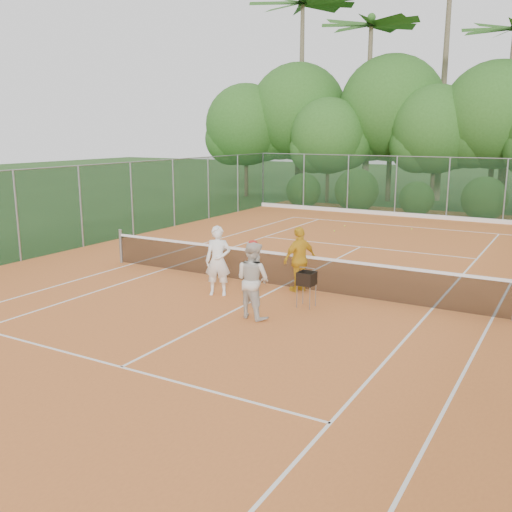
{
  "coord_description": "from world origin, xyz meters",
  "views": [
    {
      "loc": [
        6.99,
        -13.61,
        4.24
      ],
      "look_at": [
        -0.14,
        -1.2,
        1.1
      ],
      "focal_mm": 40.0,
      "sensor_mm": 36.0,
      "label": 1
    }
  ],
  "objects_px": {
    "player_yellow": "(300,259)",
    "player_center_grp": "(253,280)",
    "player_white": "(218,261)",
    "ball_hopper": "(307,279)"
  },
  "relations": [
    {
      "from": "player_white",
      "to": "player_center_grp",
      "type": "distance_m",
      "value": 2.09
    },
    {
      "from": "player_center_grp",
      "to": "ball_hopper",
      "type": "bearing_deg",
      "value": 61.55
    },
    {
      "from": "player_center_grp",
      "to": "player_white",
      "type": "bearing_deg",
      "value": 146.03
    },
    {
      "from": "player_white",
      "to": "ball_hopper",
      "type": "relative_size",
      "value": 2.07
    },
    {
      "from": "player_white",
      "to": "player_yellow",
      "type": "relative_size",
      "value": 1.04
    },
    {
      "from": "player_white",
      "to": "player_yellow",
      "type": "bearing_deg",
      "value": 16.21
    },
    {
      "from": "player_yellow",
      "to": "player_center_grp",
      "type": "bearing_deg",
      "value": 26.87
    },
    {
      "from": "player_white",
      "to": "player_yellow",
      "type": "xyz_separation_m",
      "value": [
        1.69,
        1.39,
        -0.04
      ]
    },
    {
      "from": "player_white",
      "to": "player_yellow",
      "type": "distance_m",
      "value": 2.19
    },
    {
      "from": "player_white",
      "to": "player_center_grp",
      "type": "height_order",
      "value": "player_white"
    }
  ]
}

